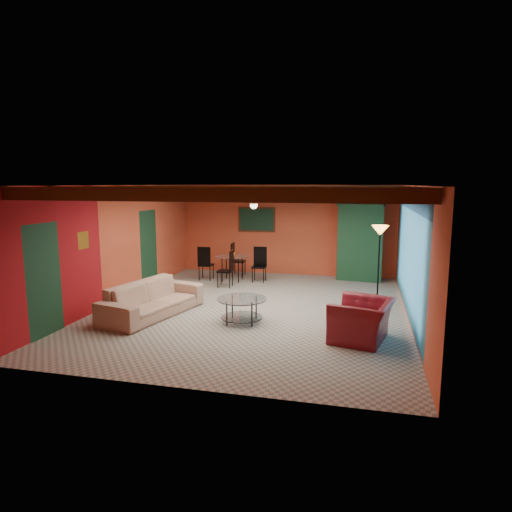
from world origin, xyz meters
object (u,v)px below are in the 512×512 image
(dining_table, at_px, (232,264))
(sofa, at_px, (153,299))
(armoire, at_px, (360,243))
(vase, at_px, (232,243))
(coffee_table, at_px, (242,310))
(floor_lamp, at_px, (379,266))
(potted_plant, at_px, (361,197))
(armchair, at_px, (362,320))

(dining_table, bearing_deg, sofa, -100.07)
(armoire, height_order, vase, armoire)
(coffee_table, bearing_deg, floor_lamp, 34.60)
(vase, bearing_deg, armoire, 16.71)
(vase, bearing_deg, sofa, -100.07)
(armoire, xyz_separation_m, floor_lamp, (0.45, -2.89, -0.14))
(dining_table, xyz_separation_m, floor_lamp, (3.94, -1.85, 0.43))
(floor_lamp, xyz_separation_m, potted_plant, (-0.45, 2.89, 1.44))
(sofa, xyz_separation_m, potted_plant, (4.14, 4.68, 2.01))
(armoire, bearing_deg, vase, -156.05)
(armchair, relative_size, armoire, 0.53)
(sofa, distance_m, armchair, 4.30)
(sofa, distance_m, dining_table, 3.69)
(potted_plant, bearing_deg, dining_table, -163.29)
(floor_lamp, distance_m, vase, 4.36)
(floor_lamp, bearing_deg, armoire, 98.84)
(dining_table, height_order, potted_plant, potted_plant)
(sofa, distance_m, vase, 3.76)
(dining_table, height_order, floor_lamp, floor_lamp)
(sofa, bearing_deg, potted_plant, -28.40)
(armoire, relative_size, potted_plant, 4.29)
(sofa, relative_size, dining_table, 1.27)
(sofa, bearing_deg, floor_lamp, -55.66)
(dining_table, relative_size, potted_plant, 3.84)
(sofa, xyz_separation_m, dining_table, (0.64, 3.63, 0.14))
(armchair, bearing_deg, dining_table, -125.71)
(coffee_table, relative_size, vase, 5.34)
(armchair, height_order, dining_table, dining_table)
(potted_plant, bearing_deg, floor_lamp, -81.16)
(sofa, bearing_deg, armchair, -83.85)
(dining_table, xyz_separation_m, potted_plant, (3.49, 1.05, 1.87))
(vase, bearing_deg, floor_lamp, -25.08)
(armchair, xyz_separation_m, vase, (-3.63, 4.15, 0.72))
(potted_plant, bearing_deg, coffee_table, -114.93)
(dining_table, relative_size, floor_lamp, 1.03)
(armchair, xyz_separation_m, floor_lamp, (0.32, 2.30, 0.56))
(sofa, xyz_separation_m, vase, (0.64, 3.63, 0.73))
(coffee_table, bearing_deg, armoire, 65.07)
(dining_table, relative_size, armoire, 0.90)
(armoire, bearing_deg, dining_table, -156.05)
(armchair, xyz_separation_m, armoire, (-0.13, 5.20, 0.70))
(potted_plant, distance_m, vase, 3.87)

